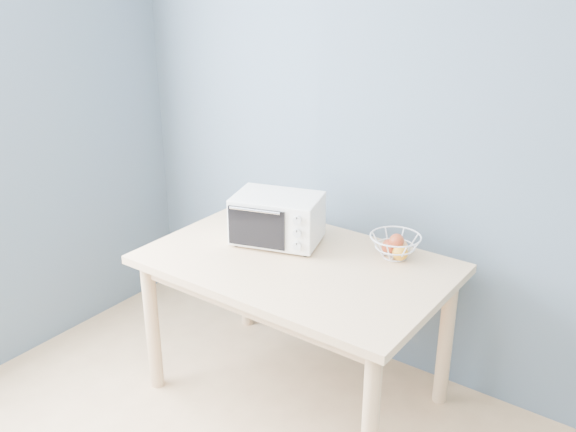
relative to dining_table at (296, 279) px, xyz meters
The scene contains 4 objects.
room 1.90m from the dining_table, 71.70° to the right, with size 4.01×4.51×2.61m.
dining_table is the anchor object (origin of this frame).
toaster_oven 0.33m from the dining_table, 153.32° to the left, with size 0.48×0.41×0.25m.
fruit_basket 0.50m from the dining_table, 39.93° to the left, with size 0.27×0.27×0.12m.
Camera 1 is at (0.98, -0.50, 2.08)m, focal length 40.00 mm.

